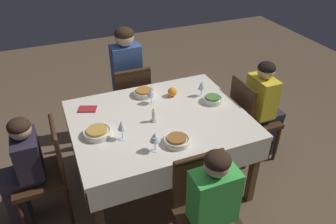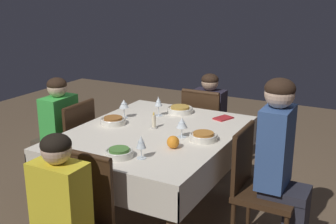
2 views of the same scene
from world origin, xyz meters
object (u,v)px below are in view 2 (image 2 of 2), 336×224
(wine_glass_north, at_px, (182,123))
(napkin_red_folded, at_px, (223,118))
(person_child_dark, at_px, (211,117))
(bowl_west, at_px, (180,109))
(person_child_green, at_px, (55,132))
(chair_north, at_px, (258,184))
(wine_glass_west, at_px, (158,102))
(dining_table, at_px, (154,141))
(wine_glass_south, at_px, (124,104))
(wine_glass_east, at_px, (141,143))
(bowl_east, at_px, (119,153))
(chair_south, at_px, (70,145))
(orange_fruit, at_px, (173,142))
(person_child_yellow, at_px, (54,222))
(bowl_north, at_px, (203,136))
(chair_west, at_px, (205,127))
(bowl_south, at_px, (113,121))
(chair_east, at_px, (75,222))
(candle_centerpiece, at_px, (154,123))
(person_adult_denim, at_px, (282,160))

(wine_glass_north, height_order, napkin_red_folded, wine_glass_north)
(person_child_dark, xyz_separation_m, bowl_west, (0.59, -0.05, 0.22))
(person_child_green, height_order, wine_glass_north, person_child_green)
(chair_north, xyz_separation_m, wine_glass_west, (-0.34, -0.97, 0.37))
(dining_table, height_order, person_child_green, person_child_green)
(person_child_green, height_order, napkin_red_folded, person_child_green)
(wine_glass_south, xyz_separation_m, bowl_west, (-0.35, 0.34, -0.09))
(chair_north, xyz_separation_m, wine_glass_east, (0.51, -0.61, 0.36))
(person_child_green, bearing_deg, bowl_east, 63.44)
(wine_glass_west, bearing_deg, bowl_east, 13.63)
(wine_glass_east, bearing_deg, chair_south, -115.03)
(bowl_east, height_order, orange_fruit, orange_fruit)
(person_child_yellow, bearing_deg, bowl_north, 71.50)
(bowl_north, distance_m, wine_glass_east, 0.54)
(wine_glass_west, bearing_deg, chair_north, 70.56)
(chair_west, distance_m, wine_glass_north, 1.06)
(bowl_west, bearing_deg, dining_table, 4.93)
(orange_fruit, relative_size, napkin_red_folded, 0.48)
(dining_table, distance_m, wine_glass_north, 0.30)
(person_child_yellow, bearing_deg, wine_glass_west, 97.36)
(person_child_dark, distance_m, bowl_south, 1.20)
(chair_west, distance_m, wine_glass_west, 0.72)
(chair_east, xyz_separation_m, bowl_north, (-0.96, 0.37, 0.28))
(person_child_yellow, height_order, candle_centerpiece, person_child_yellow)
(chair_east, xyz_separation_m, candle_centerpiece, (-1.02, -0.06, 0.30))
(person_adult_denim, height_order, wine_glass_south, person_adult_denim)
(dining_table, relative_size, person_child_dark, 1.46)
(wine_glass_west, relative_size, wine_glass_east, 1.08)
(chair_north, height_order, bowl_east, chair_north)
(chair_west, bearing_deg, orange_fruit, 103.18)
(chair_west, xyz_separation_m, candle_centerpiece, (0.89, -0.04, 0.30))
(bowl_west, bearing_deg, chair_south, -54.06)
(person_child_yellow, relative_size, candle_centerpiece, 8.23)
(bowl_north, xyz_separation_m, wine_glass_west, (-0.36, -0.56, 0.09))
(chair_east, xyz_separation_m, wine_glass_east, (-0.47, 0.16, 0.36))
(wine_glass_south, relative_size, candle_centerpiece, 1.22)
(wine_glass_east, xyz_separation_m, napkin_red_folded, (-1.02, 0.15, -0.10))
(bowl_west, height_order, wine_glass_west, wine_glass_west)
(chair_west, bearing_deg, wine_glass_south, 63.50)
(bowl_north, bearing_deg, wine_glass_west, -122.40)
(person_child_yellow, height_order, orange_fruit, person_child_yellow)
(wine_glass_north, distance_m, bowl_south, 0.62)
(person_adult_denim, xyz_separation_m, orange_fruit, (0.25, -0.67, 0.09))
(candle_centerpiece, bearing_deg, dining_table, 29.20)
(person_child_yellow, distance_m, wine_glass_north, 1.15)
(dining_table, xyz_separation_m, orange_fruit, (0.24, 0.29, 0.12))
(person_child_green, xyz_separation_m, wine_glass_west, (-0.38, 0.80, 0.28))
(bowl_east, bearing_deg, wine_glass_west, -166.37)
(person_adult_denim, distance_m, person_child_dark, 1.46)
(chair_south, xyz_separation_m, napkin_red_folded, (-0.56, 1.15, 0.26))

